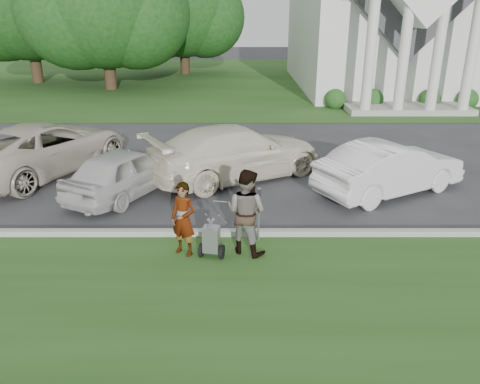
{
  "coord_description": "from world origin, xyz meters",
  "views": [
    {
      "loc": [
        0.44,
        -9.11,
        4.85
      ],
      "look_at": [
        0.45,
        0.0,
        1.3
      ],
      "focal_mm": 35.0,
      "sensor_mm": 36.0,
      "label": 1
    }
  ],
  "objects_px": {
    "car_d": "(390,168)",
    "car_c": "(236,152)",
    "tree_left": "(103,6)",
    "parking_meter_near": "(259,208)",
    "person_right": "(246,212)",
    "car_b": "(126,171)",
    "tree_back": "(183,12)",
    "car_a": "(46,147)",
    "striping_cart": "(212,240)",
    "person_left": "(183,220)"
  },
  "relations": [
    {
      "from": "car_d",
      "to": "car_c",
      "type": "bearing_deg",
      "value": 43.63
    },
    {
      "from": "tree_left",
      "to": "parking_meter_near",
      "type": "height_order",
      "value": "tree_left"
    },
    {
      "from": "person_right",
      "to": "car_b",
      "type": "bearing_deg",
      "value": -15.01
    },
    {
      "from": "person_right",
      "to": "parking_meter_near",
      "type": "height_order",
      "value": "person_right"
    },
    {
      "from": "tree_left",
      "to": "car_b",
      "type": "height_order",
      "value": "tree_left"
    },
    {
      "from": "tree_back",
      "to": "car_c",
      "type": "xyz_separation_m",
      "value": [
        4.35,
        -25.36,
        -3.92
      ]
    },
    {
      "from": "tree_back",
      "to": "parking_meter_near",
      "type": "relative_size",
      "value": 7.56
    },
    {
      "from": "tree_back",
      "to": "car_a",
      "type": "xyz_separation_m",
      "value": [
        -1.71,
        -24.77,
        -3.93
      ]
    },
    {
      "from": "tree_left",
      "to": "tree_back",
      "type": "height_order",
      "value": "tree_left"
    },
    {
      "from": "car_b",
      "to": "car_c",
      "type": "relative_size",
      "value": 0.71
    },
    {
      "from": "striping_cart",
      "to": "person_left",
      "type": "height_order",
      "value": "person_left"
    },
    {
      "from": "tree_back",
      "to": "car_d",
      "type": "relative_size",
      "value": 2.15
    },
    {
      "from": "car_c",
      "to": "car_d",
      "type": "distance_m",
      "value": 4.5
    },
    {
      "from": "tree_left",
      "to": "car_a",
      "type": "distance_m",
      "value": 17.46
    },
    {
      "from": "person_right",
      "to": "car_d",
      "type": "xyz_separation_m",
      "value": [
        4.07,
        3.51,
        -0.19
      ]
    },
    {
      "from": "tree_left",
      "to": "tree_back",
      "type": "xyz_separation_m",
      "value": [
        4.0,
        8.0,
        -0.38
      ]
    },
    {
      "from": "person_left",
      "to": "car_a",
      "type": "bearing_deg",
      "value": 162.18
    },
    {
      "from": "person_left",
      "to": "car_d",
      "type": "relative_size",
      "value": 0.36
    },
    {
      "from": "person_right",
      "to": "car_c",
      "type": "xyz_separation_m",
      "value": [
        -0.23,
        4.82,
        -0.11
      ]
    },
    {
      "from": "parking_meter_near",
      "to": "car_c",
      "type": "bearing_deg",
      "value": 96.85
    },
    {
      "from": "person_left",
      "to": "striping_cart",
      "type": "bearing_deg",
      "value": 16.73
    },
    {
      "from": "tree_left",
      "to": "person_left",
      "type": "bearing_deg",
      "value": -71.9
    },
    {
      "from": "striping_cart",
      "to": "car_c",
      "type": "relative_size",
      "value": 0.19
    },
    {
      "from": "parking_meter_near",
      "to": "car_b",
      "type": "bearing_deg",
      "value": 141.15
    },
    {
      "from": "person_right",
      "to": "car_a",
      "type": "bearing_deg",
      "value": -9.94
    },
    {
      "from": "car_a",
      "to": "car_b",
      "type": "bearing_deg",
      "value": 171.26
    },
    {
      "from": "car_a",
      "to": "car_b",
      "type": "relative_size",
      "value": 1.45
    },
    {
      "from": "tree_back",
      "to": "car_a",
      "type": "bearing_deg",
      "value": -93.96
    },
    {
      "from": "car_b",
      "to": "person_left",
      "type": "bearing_deg",
      "value": 147.42
    },
    {
      "from": "tree_back",
      "to": "person_right",
      "type": "distance_m",
      "value": 30.77
    },
    {
      "from": "parking_meter_near",
      "to": "car_d",
      "type": "relative_size",
      "value": 0.28
    },
    {
      "from": "car_a",
      "to": "car_c",
      "type": "height_order",
      "value": "car_c"
    },
    {
      "from": "tree_left",
      "to": "person_left",
      "type": "xyz_separation_m",
      "value": [
        7.28,
        -22.28,
        -4.31
      ]
    },
    {
      "from": "tree_back",
      "to": "striping_cart",
      "type": "distance_m",
      "value": 30.97
    },
    {
      "from": "parking_meter_near",
      "to": "tree_back",
      "type": "bearing_deg",
      "value": 99.32
    },
    {
      "from": "tree_left",
      "to": "parking_meter_near",
      "type": "xyz_separation_m",
      "value": [
        8.87,
        -21.69,
        -4.31
      ]
    },
    {
      "from": "striping_cart",
      "to": "car_d",
      "type": "height_order",
      "value": "car_d"
    },
    {
      "from": "tree_back",
      "to": "car_a",
      "type": "distance_m",
      "value": 25.14
    },
    {
      "from": "car_a",
      "to": "car_c",
      "type": "bearing_deg",
      "value": -160.26
    },
    {
      "from": "tree_left",
      "to": "person_left",
      "type": "relative_size",
      "value": 6.68
    },
    {
      "from": "tree_left",
      "to": "striping_cart",
      "type": "relative_size",
      "value": 9.96
    },
    {
      "from": "tree_back",
      "to": "car_c",
      "type": "bearing_deg",
      "value": -80.27
    },
    {
      "from": "person_left",
      "to": "car_c",
      "type": "relative_size",
      "value": 0.29
    },
    {
      "from": "parking_meter_near",
      "to": "car_d",
      "type": "distance_m",
      "value": 4.83
    },
    {
      "from": "striping_cart",
      "to": "car_a",
      "type": "relative_size",
      "value": 0.19
    },
    {
      "from": "person_left",
      "to": "parking_meter_near",
      "type": "height_order",
      "value": "person_left"
    },
    {
      "from": "striping_cart",
      "to": "parking_meter_near",
      "type": "relative_size",
      "value": 0.84
    },
    {
      "from": "parking_meter_near",
      "to": "car_d",
      "type": "height_order",
      "value": "car_d"
    },
    {
      "from": "person_left",
      "to": "tree_left",
      "type": "bearing_deg",
      "value": 138.11
    },
    {
      "from": "car_d",
      "to": "parking_meter_near",
      "type": "bearing_deg",
      "value": 99.05
    }
  ]
}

